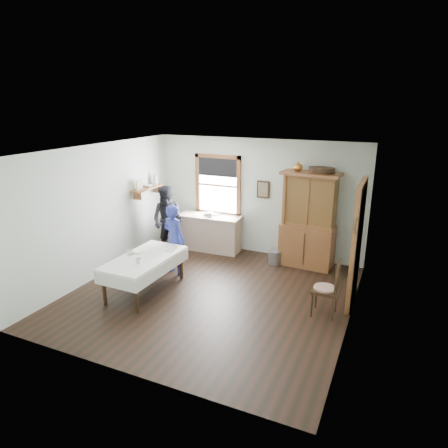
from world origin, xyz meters
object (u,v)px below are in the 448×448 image
object	(u,v)px
pail	(275,257)
figure_dark	(168,223)
work_counter	(210,233)
wicker_basket	(281,259)
spindle_chair	(325,287)
dining_table	(145,274)
china_hutch	(308,220)
woman_blue	(174,242)

from	to	relation	value
pail	figure_dark	bearing A→B (deg)	-169.98
work_counter	figure_dark	distance (m)	1.06
wicker_basket	figure_dark	distance (m)	2.73
work_counter	figure_dark	bearing A→B (deg)	-142.48
work_counter	spindle_chair	world-z (taller)	spindle_chair
figure_dark	wicker_basket	bearing A→B (deg)	10.36
dining_table	pail	size ratio (longest dim) A/B	5.67
work_counter	figure_dark	xyz separation A→B (m)	(-0.77, -0.65, 0.33)
wicker_basket	spindle_chair	bearing A→B (deg)	-55.34
pail	figure_dark	xyz separation A→B (m)	(-2.49, -0.44, 0.61)
china_hutch	figure_dark	world-z (taller)	china_hutch
china_hutch	woman_blue	distance (m)	2.90
dining_table	figure_dark	bearing A→B (deg)	108.72
woman_blue	china_hutch	bearing A→B (deg)	-133.97
dining_table	figure_dark	xyz separation A→B (m)	(-0.63, 1.86, 0.41)
spindle_chair	figure_dark	xyz separation A→B (m)	(-3.91, 1.35, 0.26)
work_counter	woman_blue	bearing A→B (deg)	-95.26
figure_dark	woman_blue	bearing A→B (deg)	-53.55
wicker_basket	pail	bearing A→B (deg)	-128.81
spindle_chair	dining_table	bearing A→B (deg)	-172.46
work_counter	spindle_chair	bearing A→B (deg)	-35.05
work_counter	pail	world-z (taller)	work_counter
work_counter	woman_blue	distance (m)	1.56
work_counter	dining_table	xyz separation A→B (m)	(-0.14, -2.51, -0.09)
pail	figure_dark	distance (m)	2.61
work_counter	pail	xyz separation A→B (m)	(1.72, -0.21, -0.28)
china_hutch	pail	world-z (taller)	china_hutch
spindle_chair	figure_dark	distance (m)	4.15
china_hutch	woman_blue	xyz separation A→B (m)	(-2.44, -1.53, -0.35)
wicker_basket	dining_table	bearing A→B (deg)	-129.08
spindle_chair	woman_blue	xyz separation A→B (m)	(-3.21, 0.46, 0.19)
dining_table	pail	xyz separation A→B (m)	(1.87, 2.30, -0.19)
dining_table	pail	bearing A→B (deg)	50.90
china_hutch	wicker_basket	bearing A→B (deg)	-167.90
dining_table	spindle_chair	bearing A→B (deg)	8.79
work_counter	spindle_chair	size ratio (longest dim) A/B	1.51
spindle_chair	wicker_basket	bearing A→B (deg)	123.41
pail	woman_blue	world-z (taller)	woman_blue
work_counter	figure_dark	size ratio (longest dim) A/B	1.00
spindle_chair	figure_dark	bearing A→B (deg)	159.74
spindle_chair	wicker_basket	size ratio (longest dim) A/B	3.15
china_hutch	pail	bearing A→B (deg)	-158.90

